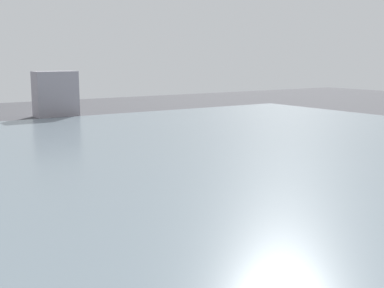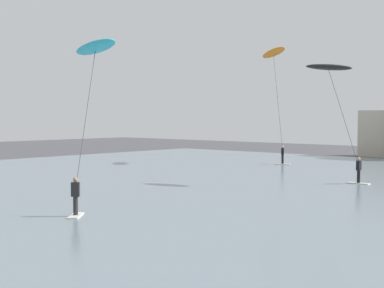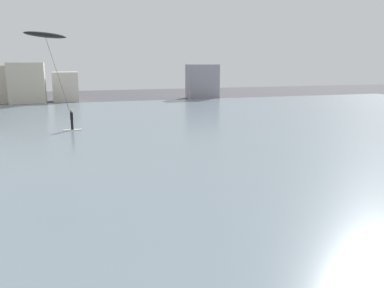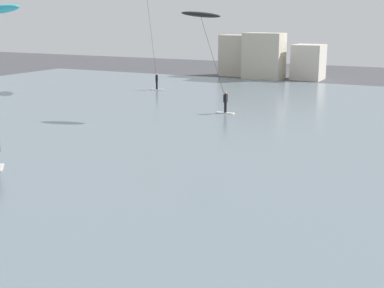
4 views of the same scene
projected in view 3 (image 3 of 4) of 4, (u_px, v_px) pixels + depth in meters
water_bay at (176, 135)px, 29.35m from camera, size 84.00×52.00×0.10m
far_shore_buildings at (72, 84)px, 53.55m from camera, size 32.88×5.15×5.32m
kitesurfer_black at (48, 45)px, 28.33m from camera, size 3.69×2.30×7.58m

